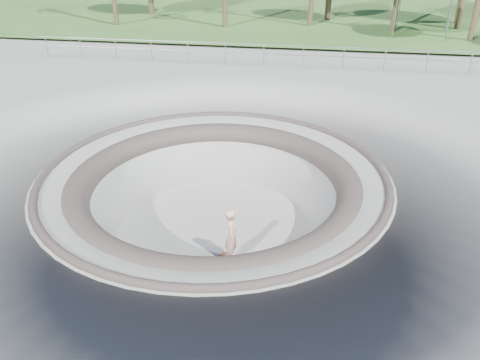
{
  "coord_description": "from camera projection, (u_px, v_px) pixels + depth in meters",
  "views": [
    {
      "loc": [
        2.78,
        -11.92,
        6.39
      ],
      "look_at": [
        0.79,
        -0.09,
        -0.1
      ],
      "focal_mm": 35.0,
      "sensor_mm": 36.0,
      "label": 1
    }
  ],
  "objects": [
    {
      "name": "distant_hills",
      "position": [
        328.0,
        35.0,
        66.17
      ],
      "size": [
        103.2,
        45.0,
        28.6
      ],
      "color": "brown",
      "rests_on": "ground"
    },
    {
      "name": "skate_bowl",
      "position": [
        216.0,
        225.0,
        14.66
      ],
      "size": [
        14.0,
        14.0,
        4.1
      ],
      "color": "#9A9A95",
      "rests_on": "ground"
    },
    {
      "name": "skater",
      "position": [
        232.0,
        235.0,
        12.8
      ],
      "size": [
        0.43,
        0.61,
        1.59
      ],
      "primitive_type": "imported",
      "rotation": [
        0.0,
        0.0,
        1.66
      ],
      "color": "#EAB097",
      "rests_on": "skateboard"
    },
    {
      "name": "skateboard",
      "position": [
        232.0,
        259.0,
        13.19
      ],
      "size": [
        0.82,
        0.51,
        0.08
      ],
      "color": "brown",
      "rests_on": "ground"
    },
    {
      "name": "ground",
      "position": [
        214.0,
        174.0,
        13.79
      ],
      "size": [
        180.0,
        180.0,
        0.0
      ],
      "primitive_type": "plane",
      "color": "#9A9A95",
      "rests_on": "ground"
    },
    {
      "name": "grass_strip",
      "position": [
        292.0,
        3.0,
        43.17
      ],
      "size": [
        180.0,
        36.0,
        0.12
      ],
      "color": "#315C25",
      "rests_on": "ground"
    },
    {
      "name": "safety_railing",
      "position": [
        264.0,
        54.0,
        23.87
      ],
      "size": [
        25.0,
        0.06,
        1.03
      ],
      "color": "gray",
      "rests_on": "ground"
    }
  ]
}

